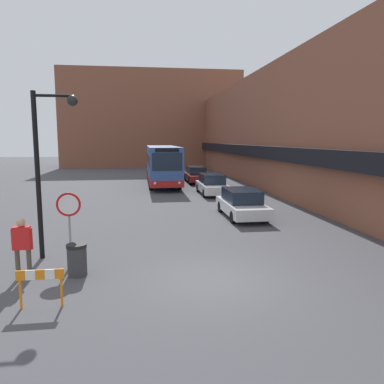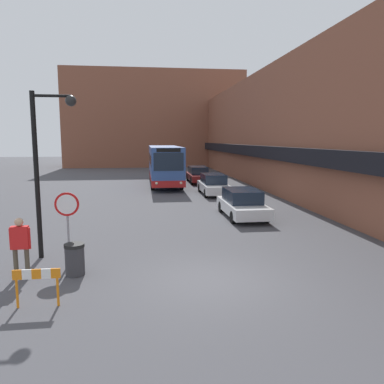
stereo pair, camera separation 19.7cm
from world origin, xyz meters
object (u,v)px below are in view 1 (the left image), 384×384
object	(u,v)px
parked_car_back	(196,175)
stop_sign	(69,213)
parked_car_middle	(212,184)
parked_car_front	(242,203)
trash_bin	(77,260)
pedestrian	(22,243)
city_bus	(163,164)
street_lamp	(47,155)
construction_barricade	(40,281)

from	to	relation	value
parked_car_back	stop_sign	world-z (taller)	stop_sign
stop_sign	parked_car_middle	bearing A→B (deg)	62.79
parked_car_front	trash_bin	xyz separation A→B (m)	(-7.09, -7.51, -0.24)
stop_sign	parked_car_front	bearing A→B (deg)	40.98
parked_car_back	stop_sign	size ratio (longest dim) A/B	2.08
parked_car_middle	pedestrian	world-z (taller)	pedestrian
city_bus	parked_car_front	size ratio (longest dim) A/B	2.41
parked_car_back	street_lamp	distance (m)	23.08
city_bus	parked_car_front	xyz separation A→B (m)	(3.19, -14.30, -1.11)
parked_car_back	trash_bin	distance (m)	24.30
parked_car_front	construction_barricade	world-z (taller)	parked_car_front
city_bus	construction_barricade	distance (m)	24.33
city_bus	trash_bin	size ratio (longest dim) A/B	11.49
parked_car_front	construction_barricade	size ratio (longest dim) A/B	4.12
street_lamp	trash_bin	bearing A→B (deg)	-58.46
city_bus	street_lamp	distance (m)	20.66
pedestrian	trash_bin	world-z (taller)	pedestrian
city_bus	stop_sign	world-z (taller)	city_bus
street_lamp	trash_bin	world-z (taller)	street_lamp
street_lamp	construction_barricade	xyz separation A→B (m)	(0.63, -3.94, -2.82)
parked_car_back	pedestrian	world-z (taller)	pedestrian
parked_car_front	parked_car_middle	distance (m)	8.02
pedestrian	parked_car_middle	bearing A→B (deg)	59.13
parked_car_middle	parked_car_front	bearing A→B (deg)	-90.00
stop_sign	street_lamp	distance (m)	2.11
parked_car_front	pedestrian	size ratio (longest dim) A/B	2.55
pedestrian	parked_car_back	bearing A→B (deg)	67.72
city_bus	parked_car_back	size ratio (longest dim) A/B	2.24
parked_car_front	parked_car_middle	xyz separation A→B (m)	(-0.00, 8.02, 0.03)
city_bus	street_lamp	size ratio (longest dim) A/B	1.97
street_lamp	construction_barricade	world-z (taller)	street_lamp
parked_car_middle	pedestrian	xyz separation A→B (m)	(-8.57, -15.60, 0.32)
trash_bin	construction_barricade	xyz separation A→B (m)	(-0.50, -2.09, 0.19)
parked_car_back	construction_barricade	world-z (taller)	parked_car_back
construction_barricade	parked_car_back	bearing A→B (deg)	73.31
parked_car_middle	stop_sign	distance (m)	16.33
parked_car_back	construction_barricade	bearing A→B (deg)	-106.69
parked_car_middle	street_lamp	bearing A→B (deg)	-120.98
parked_car_back	street_lamp	bearing A→B (deg)	-111.02
parked_car_back	pedestrian	distance (m)	24.83
stop_sign	parked_car_back	bearing A→B (deg)	71.44
construction_barricade	pedestrian	bearing A→B (deg)	115.72
parked_car_middle	trash_bin	xyz separation A→B (m)	(-7.09, -15.54, -0.27)
street_lamp	parked_car_back	bearing A→B (deg)	68.98
parked_car_front	construction_barricade	bearing A→B (deg)	-128.34
trash_bin	construction_barricade	bearing A→B (deg)	-103.55
pedestrian	street_lamp	bearing A→B (deg)	77.45
parked_car_front	stop_sign	world-z (taller)	stop_sign
pedestrian	trash_bin	xyz separation A→B (m)	(1.48, 0.06, -0.59)
parked_car_middle	construction_barricade	world-z (taller)	parked_car_middle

